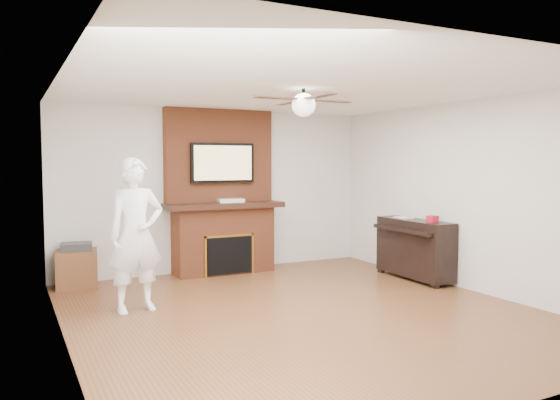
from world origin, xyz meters
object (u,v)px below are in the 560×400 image
person (136,235)px  piano (414,247)px  side_table (77,267)px  fireplace (222,208)px

person → piano: bearing=-9.7°
side_table → piano: (4.41, -1.68, 0.19)m
person → side_table: bearing=98.1°
side_table → piano: size_ratio=0.45×
piano → side_table: bearing=160.6°
fireplace → side_table: fireplace is taller
fireplace → side_table: bearing=-178.2°
side_table → piano: piano is taller
person → side_table: (-0.46, 1.58, -0.59)m
person → side_table: person is taller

